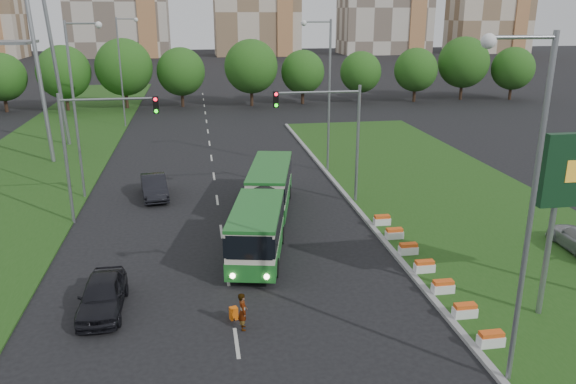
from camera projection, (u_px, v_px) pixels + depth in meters
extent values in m
plane|color=black|center=(287.00, 272.00, 28.30)|extent=(360.00, 360.00, 0.00)
cube|color=#1F4714|center=(458.00, 205.00, 37.80)|extent=(14.00, 60.00, 0.15)
cube|color=gray|center=(359.00, 211.00, 36.73)|extent=(0.30, 60.00, 0.18)
cube|color=#1F4714|center=(38.00, 161.00, 49.01)|extent=(12.00, 110.00, 0.10)
cylinder|color=gray|center=(547.00, 256.00, 23.35)|extent=(0.24, 0.24, 5.60)
cylinder|color=gray|center=(358.00, 145.00, 37.46)|extent=(0.20, 0.20, 8.00)
cylinder|color=gray|center=(318.00, 92.00, 35.94)|extent=(5.50, 0.14, 0.14)
cube|color=black|center=(276.00, 99.00, 35.64)|extent=(0.32, 0.32, 1.00)
cylinder|color=gray|center=(66.00, 160.00, 33.69)|extent=(0.20, 0.20, 8.00)
cylinder|color=gray|center=(108.00, 99.00, 33.01)|extent=(5.50, 0.14, 0.14)
cube|color=black|center=(156.00, 105.00, 33.56)|extent=(0.32, 0.32, 1.00)
cube|color=beige|center=(273.00, 231.00, 29.09)|extent=(2.36, 6.51, 2.55)
cube|color=beige|center=(255.00, 185.00, 36.93)|extent=(2.36, 7.92, 2.55)
cylinder|color=black|center=(264.00, 208.00, 32.69)|extent=(2.36, 1.18, 2.36)
cube|color=#1C6424|center=(273.00, 246.00, 29.35)|extent=(2.43, 6.56, 0.90)
cube|color=#1C6424|center=(256.00, 197.00, 37.19)|extent=(2.43, 7.97, 0.90)
cube|color=black|center=(273.00, 224.00, 28.96)|extent=(2.43, 6.56, 0.99)
cube|color=black|center=(255.00, 179.00, 36.80)|extent=(2.43, 7.97, 0.99)
imported|color=black|center=(102.00, 295.00, 24.37)|extent=(1.84, 4.55, 1.55)
imported|color=black|center=(154.00, 187.00, 39.47)|extent=(2.29, 4.94, 1.57)
imported|color=gray|center=(243.00, 311.00, 22.96)|extent=(0.40, 0.60, 1.62)
cube|color=#E95E0C|center=(234.00, 313.00, 23.85)|extent=(0.32, 0.28, 0.56)
cylinder|color=black|center=(234.00, 319.00, 23.78)|extent=(0.04, 0.13, 0.13)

